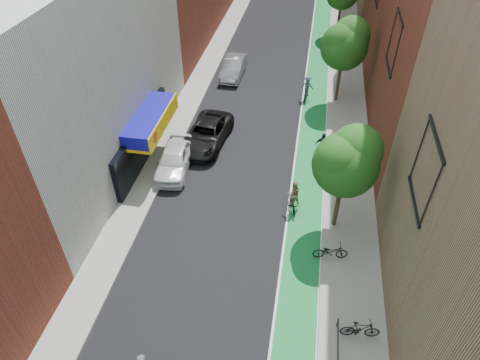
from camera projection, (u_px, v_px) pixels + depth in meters
The scene contains 14 objects.
bike_lane at pixel (316, 88), 36.26m from camera, with size 2.00×68.00×0.01m, color #14732F.
sidewalk_left at pixel (202, 77), 37.54m from camera, with size 2.00×68.00×0.15m, color gray.
sidewalk_right at pixel (346, 89), 35.88m from camera, with size 3.00×68.00×0.15m, color gray.
building_left_white at pixel (65, 72), 25.37m from camera, with size 8.00×20.00×12.00m, color silver.
tree_near at pixel (347, 160), 21.05m from camera, with size 3.40×3.36×6.42m.
tree_mid at pixel (345, 43), 31.39m from camera, with size 3.55×3.53×6.74m.
parked_car_white at pixel (174, 159), 27.39m from camera, with size 1.95×4.85×1.65m, color white.
parked_car_black at pixel (206, 134), 29.60m from camera, with size 2.60×5.64×1.57m, color black.
parked_car_silver at pixel (234, 67), 37.44m from camera, with size 1.66×4.77×1.57m, color #95989D.
cyclist_lane_near at pixel (293, 198), 24.55m from camera, with size 0.94×1.80×2.00m.
cyclist_lane_mid at pixel (322, 150), 28.08m from camera, with size 1.05×1.59×2.10m.
cyclist_lane_far at pixel (307, 89), 34.32m from camera, with size 1.10×1.81×1.93m.
parked_bike_mid at pixel (360, 329), 18.45m from camera, with size 0.49×1.74×1.04m, color black.
parked_bike_far at pixel (330, 251), 21.83m from camera, with size 0.63×1.80×0.94m, color black.
Camera 1 is at (3.34, -7.31, 17.56)m, focal length 32.00 mm.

